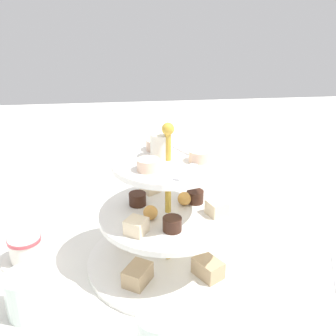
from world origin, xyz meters
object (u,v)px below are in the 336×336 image
(tiered_serving_stand, at_px, (168,224))
(butter_knife_right, at_px, (81,205))
(teacup_with_saucer, at_px, (26,250))
(water_glass_short_left, at_px, (27,294))
(water_glass_tall_right, at_px, (204,175))

(tiered_serving_stand, xyz_separation_m, butter_knife_right, (0.23, 0.18, -0.08))
(butter_knife_right, bearing_deg, teacup_with_saucer, 21.05)
(tiered_serving_stand, distance_m, water_glass_short_left, 0.25)
(tiered_serving_stand, height_order, teacup_with_saucer, tiered_serving_stand)
(tiered_serving_stand, distance_m, butter_knife_right, 0.30)
(tiered_serving_stand, relative_size, water_glass_tall_right, 2.09)
(tiered_serving_stand, distance_m, water_glass_tall_right, 0.24)
(water_glass_short_left, bearing_deg, teacup_with_saucer, 13.46)
(teacup_with_saucer, bearing_deg, tiered_serving_stand, -96.94)
(teacup_with_saucer, xyz_separation_m, butter_knife_right, (0.20, -0.08, -0.02))
(water_glass_tall_right, xyz_separation_m, water_glass_short_left, (-0.32, 0.33, -0.03))
(teacup_with_saucer, bearing_deg, water_glass_short_left, -166.54)
(tiered_serving_stand, xyz_separation_m, teacup_with_saucer, (0.03, 0.25, -0.06))
(tiered_serving_stand, relative_size, teacup_with_saucer, 3.17)
(water_glass_tall_right, relative_size, teacup_with_saucer, 1.52)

